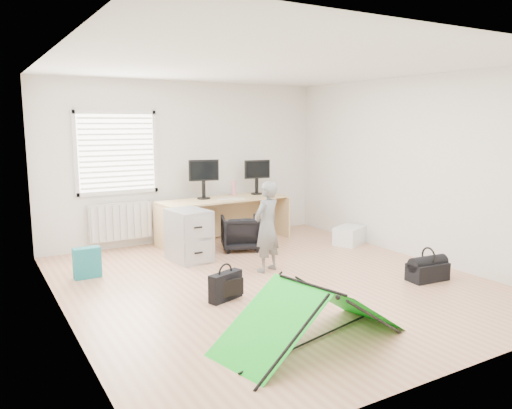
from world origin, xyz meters
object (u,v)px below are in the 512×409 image
monitor_right (257,182)px  kite (311,314)px  filing_cabinet (189,235)px  monitor_left (204,185)px  storage_crate (349,236)px  office_chair (241,233)px  duffel_bag (427,272)px  desk (224,220)px  laptop_bag (225,286)px  person (267,227)px  thermos (234,188)px

monitor_right → kite: 4.52m
filing_cabinet → monitor_right: size_ratio=1.63×
monitor_left → storage_crate: (2.06, -1.32, -0.85)m
monitor_left → office_chair: (0.31, -0.71, -0.72)m
office_chair → duffel_bag: office_chair is taller
desk → duffel_bag: size_ratio=4.21×
office_chair → laptop_bag: 2.31m
monitor_right → person: size_ratio=0.38×
office_chair → monitor_left: bearing=-44.7°
filing_cabinet → office_chair: filing_cabinet is taller
filing_cabinet → kite: (-0.11, -3.16, -0.10)m
storage_crate → thermos: bearing=136.8°
person → laptop_bag: size_ratio=2.87×
monitor_right → storage_crate: 1.88m
person → laptop_bag: person is taller
filing_cabinet → monitor_left: bearing=46.7°
filing_cabinet → laptop_bag: size_ratio=1.75×
desk → monitor_left: bearing=154.5°
filing_cabinet → kite: 3.17m
kite → storage_crate: 3.93m
kite → storage_crate: bearing=30.8°
person → duffel_bag: size_ratio=2.37×
person → kite: bearing=48.1°
monitor_left → storage_crate: monitor_left is taller
filing_cabinet → storage_crate: filing_cabinet is taller
storage_crate → duffel_bag: 2.05m
desk → kite: desk is taller
office_chair → storage_crate: size_ratio=1.14×
filing_cabinet → monitor_left: size_ratio=1.51×
kite → laptop_bag: 1.42m
desk → monitor_right: bearing=8.4°
monitor_right → kite: size_ratio=0.26×
kite → laptop_bag: (-0.17, 1.41, -0.11)m
office_chair → kite: (-1.08, -3.35, 0.00)m
office_chair → duffel_bag: size_ratio=1.15×
duffel_bag → desk: bearing=117.6°
desk → office_chair: size_ratio=3.68×
office_chair → kite: 3.52m
thermos → kite: thermos is taller
filing_cabinet → monitor_left: monitor_left is taller
desk → laptop_bag: bearing=-119.7°
desk → person: 1.83m
storage_crate → laptop_bag: size_ratio=1.22×
duffel_bag → office_chair: bearing=121.9°
monitor_left → duffel_bag: monitor_left is taller
thermos → desk: bearing=-147.9°
office_chair → storage_crate: (1.74, -0.61, -0.13)m
desk → kite: (-1.08, -3.93, -0.10)m
person → storage_crate: person is taller
filing_cabinet → person: bearing=-62.6°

